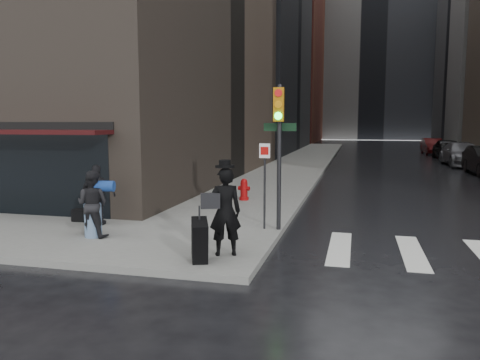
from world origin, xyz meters
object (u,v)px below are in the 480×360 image
(traffic_light, at_px, (278,137))
(man_jeans, at_px, (92,204))
(man_overcoat, at_px, (220,216))
(man_greycoat, at_px, (98,195))
(parked_car_5, at_px, (432,146))
(parked_car_3, at_px, (462,154))
(parked_car_4, at_px, (448,149))
(fire_hydrant, at_px, (244,190))

(traffic_light, bearing_deg, man_jeans, -159.32)
(man_overcoat, bearing_deg, man_greycoat, -49.38)
(parked_car_5, bearing_deg, man_overcoat, -106.02)
(man_overcoat, relative_size, parked_car_3, 0.37)
(parked_car_3, height_order, parked_car_5, parked_car_3)
(man_greycoat, xyz_separation_m, parked_car_4, (13.86, 29.12, -0.16))
(man_overcoat, bearing_deg, traffic_light, -127.70)
(traffic_light, xyz_separation_m, parked_car_5, (8.76, 34.57, -1.81))
(man_overcoat, distance_m, parked_car_3, 26.98)
(parked_car_3, height_order, parked_car_4, parked_car_4)
(man_greycoat, distance_m, traffic_light, 5.09)
(fire_hydrant, relative_size, parked_car_4, 0.16)
(man_jeans, relative_size, man_greycoat, 0.99)
(fire_hydrant, bearing_deg, man_greycoat, -120.19)
(parked_car_4, xyz_separation_m, parked_car_5, (-0.29, 6.02, -0.08))
(man_jeans, xyz_separation_m, traffic_light, (4.21, 1.79, 1.59))
(parked_car_4, relative_size, parked_car_5, 1.07)
(parked_car_3, relative_size, parked_car_5, 1.22)
(man_overcoat, distance_m, fire_hydrant, 7.16)
(traffic_light, bearing_deg, man_greycoat, -175.72)
(man_jeans, xyz_separation_m, parked_car_5, (12.97, 36.37, -0.23))
(man_greycoat, distance_m, fire_hydrant, 5.74)
(parked_car_3, bearing_deg, traffic_light, -113.36)
(man_overcoat, xyz_separation_m, man_jeans, (-3.47, 0.87, -0.04))
(fire_hydrant, height_order, parked_car_4, parked_car_4)
(man_greycoat, bearing_deg, parked_car_3, -133.54)
(man_jeans, relative_size, parked_car_4, 0.34)
(man_overcoat, relative_size, fire_hydrant, 2.63)
(man_jeans, height_order, man_greycoat, man_greycoat)
(traffic_light, distance_m, parked_car_4, 30.00)
(traffic_light, relative_size, fire_hydrant, 4.80)
(man_jeans, distance_m, parked_car_5, 38.61)
(traffic_light, height_order, parked_car_3, traffic_light)
(man_overcoat, height_order, parked_car_3, man_overcoat)
(man_overcoat, distance_m, traffic_light, 3.17)
(man_jeans, xyz_separation_m, parked_car_4, (13.26, 30.35, -0.15))
(man_greycoat, bearing_deg, parked_car_4, -128.33)
(traffic_light, xyz_separation_m, fire_hydrant, (-1.93, 4.38, -2.05))
(man_jeans, bearing_deg, man_overcoat, 165.41)
(man_overcoat, height_order, man_jeans, man_overcoat)
(man_greycoat, relative_size, fire_hydrant, 2.12)
(fire_hydrant, distance_m, parked_car_4, 26.55)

